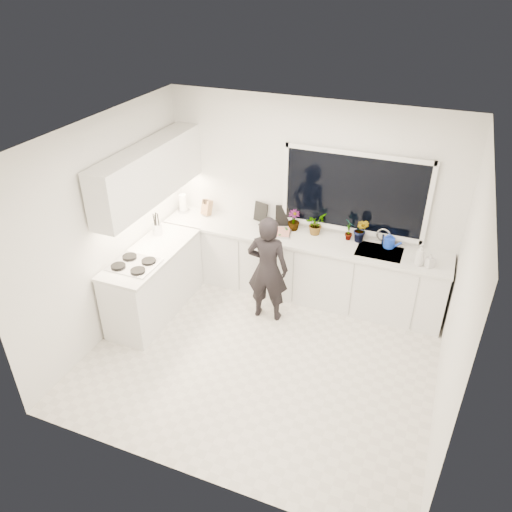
% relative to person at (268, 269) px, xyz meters
% --- Properties ---
extents(floor, '(4.00, 3.50, 0.02)m').
position_rel_person_xyz_m(floor, '(0.23, -0.79, -0.75)').
color(floor, beige).
rests_on(floor, ground).
extents(wall_back, '(4.00, 0.02, 2.70)m').
position_rel_person_xyz_m(wall_back, '(0.23, 0.97, 0.61)').
color(wall_back, white).
rests_on(wall_back, ground).
extents(wall_left, '(0.02, 3.50, 2.70)m').
position_rel_person_xyz_m(wall_left, '(-1.78, -0.79, 0.61)').
color(wall_left, white).
rests_on(wall_left, ground).
extents(wall_right, '(0.02, 3.50, 2.70)m').
position_rel_person_xyz_m(wall_right, '(2.24, -0.79, 0.61)').
color(wall_right, white).
rests_on(wall_right, ground).
extents(ceiling, '(4.00, 3.50, 0.02)m').
position_rel_person_xyz_m(ceiling, '(0.23, -0.79, 1.97)').
color(ceiling, white).
rests_on(ceiling, wall_back).
extents(window, '(1.80, 0.02, 1.00)m').
position_rel_person_xyz_m(window, '(0.83, 0.93, 0.81)').
color(window, black).
rests_on(window, wall_back).
extents(base_cabinets_back, '(3.92, 0.58, 0.88)m').
position_rel_person_xyz_m(base_cabinets_back, '(0.23, 0.66, -0.30)').
color(base_cabinets_back, white).
rests_on(base_cabinets_back, floor).
extents(base_cabinets_left, '(0.58, 1.60, 0.88)m').
position_rel_person_xyz_m(base_cabinets_left, '(-1.44, -0.44, -0.30)').
color(base_cabinets_left, white).
rests_on(base_cabinets_left, floor).
extents(countertop_back, '(3.94, 0.62, 0.04)m').
position_rel_person_xyz_m(countertop_back, '(0.23, 0.65, 0.16)').
color(countertop_back, silver).
rests_on(countertop_back, base_cabinets_back).
extents(countertop_left, '(0.62, 1.60, 0.04)m').
position_rel_person_xyz_m(countertop_left, '(-1.44, -0.44, 0.16)').
color(countertop_left, silver).
rests_on(countertop_left, base_cabinets_left).
extents(upper_cabinets, '(0.34, 2.10, 0.70)m').
position_rel_person_xyz_m(upper_cabinets, '(-1.56, -0.09, 1.11)').
color(upper_cabinets, white).
rests_on(upper_cabinets, wall_left).
extents(sink, '(0.58, 0.42, 0.14)m').
position_rel_person_xyz_m(sink, '(1.28, 0.66, 0.13)').
color(sink, silver).
rests_on(sink, countertop_back).
extents(faucet, '(0.03, 0.03, 0.22)m').
position_rel_person_xyz_m(faucet, '(1.28, 0.86, 0.29)').
color(faucet, silver).
rests_on(faucet, countertop_back).
extents(stovetop, '(0.56, 0.48, 0.03)m').
position_rel_person_xyz_m(stovetop, '(-1.46, -0.79, 0.20)').
color(stovetop, black).
rests_on(stovetop, countertop_left).
extents(person, '(0.57, 0.40, 1.48)m').
position_rel_person_xyz_m(person, '(0.00, 0.00, 0.00)').
color(person, black).
rests_on(person, floor).
extents(pizza_tray, '(0.47, 0.39, 0.03)m').
position_rel_person_xyz_m(pizza_tray, '(-0.12, 0.63, 0.20)').
color(pizza_tray, '#BDBCC1').
rests_on(pizza_tray, countertop_back).
extents(pizza, '(0.43, 0.35, 0.01)m').
position_rel_person_xyz_m(pizza, '(-0.12, 0.63, 0.21)').
color(pizza, '#AF3717').
rests_on(pizza, pizza_tray).
extents(watering_can, '(0.18, 0.18, 0.13)m').
position_rel_person_xyz_m(watering_can, '(1.37, 0.82, 0.25)').
color(watering_can, blue).
rests_on(watering_can, countertop_back).
extents(paper_towel_roll, '(0.14, 0.14, 0.26)m').
position_rel_person_xyz_m(paper_towel_roll, '(-1.62, 0.76, 0.31)').
color(paper_towel_roll, white).
rests_on(paper_towel_roll, countertop_back).
extents(knife_block, '(0.15, 0.14, 0.22)m').
position_rel_person_xyz_m(knife_block, '(-1.25, 0.80, 0.29)').
color(knife_block, '#A0754A').
rests_on(knife_block, countertop_back).
extents(utensil_crock, '(0.16, 0.16, 0.16)m').
position_rel_person_xyz_m(utensil_crock, '(-1.60, 0.01, 0.26)').
color(utensil_crock, silver).
rests_on(utensil_crock, countertop_left).
extents(picture_frame_large, '(0.22, 0.08, 0.28)m').
position_rel_person_xyz_m(picture_frame_large, '(-0.45, 0.90, 0.32)').
color(picture_frame_large, black).
rests_on(picture_frame_large, countertop_back).
extents(picture_frame_small, '(0.24, 0.10, 0.30)m').
position_rel_person_xyz_m(picture_frame_small, '(-0.09, 0.90, 0.33)').
color(picture_frame_small, black).
rests_on(picture_frame_small, countertop_back).
extents(herb_plants, '(1.14, 0.32, 0.34)m').
position_rel_person_xyz_m(herb_plants, '(0.53, 0.82, 0.34)').
color(herb_plants, '#26662D').
rests_on(herb_plants, countertop_back).
extents(soap_bottles, '(0.26, 0.15, 0.29)m').
position_rel_person_xyz_m(soap_bottles, '(1.82, 0.51, 0.31)').
color(soap_bottles, '#D8BF66').
rests_on(soap_bottles, countertop_back).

